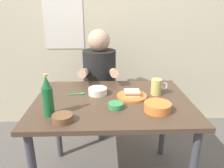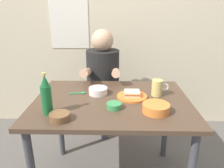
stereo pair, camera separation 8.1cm
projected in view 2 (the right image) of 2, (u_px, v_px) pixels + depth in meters
The scene contains 13 objects.
wall_back at pixel (114, 13), 2.30m from camera, with size 4.40×0.09×2.60m.
dining_table at pixel (112, 111), 1.54m from camera, with size 1.10×0.80×0.74m.
stool at pixel (103, 109), 2.23m from camera, with size 0.34×0.34×0.45m.
person_seated at pixel (103, 71), 2.08m from camera, with size 0.33×0.56×0.72m.
plate_orange at pixel (132, 96), 1.54m from camera, with size 0.22×0.22×0.01m, color orange.
sandwich at pixel (132, 93), 1.53m from camera, with size 0.11×0.09×0.04m.
beer_mug at pixel (157, 88), 1.56m from camera, with size 0.13×0.08×0.12m.
beer_bottle at pixel (46, 96), 1.27m from camera, with size 0.06×0.06×0.26m.
soup_bowl_orange at pixel (156, 108), 1.32m from camera, with size 0.17×0.17×0.05m.
rice_bowl_white at pixel (98, 91), 1.59m from camera, with size 0.14×0.14×0.05m.
condiment_bowl_brown at pixel (60, 116), 1.23m from camera, with size 0.12×0.12×0.04m.
dip_bowl_green at pixel (114, 105), 1.37m from camera, with size 0.10×0.10×0.03m.
spoon at pixel (80, 93), 1.61m from camera, with size 0.13×0.03×0.01m.
Camera 2 is at (0.03, -1.37, 1.36)m, focal length 33.94 mm.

